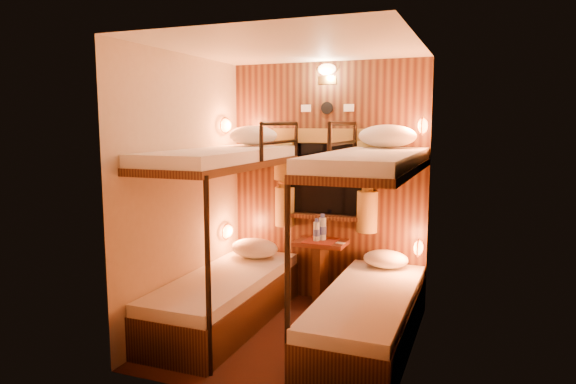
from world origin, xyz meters
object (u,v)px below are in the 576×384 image
at_px(bottle_left, 317,231).
at_px(bottle_right, 323,229).
at_px(table, 321,264).
at_px(bunk_left, 225,263).
at_px(bunk_right, 368,279).

relative_size(bottle_left, bottle_right, 0.85).
distance_m(table, bottle_right, 0.35).
relative_size(table, bottle_right, 2.45).
height_order(bunk_left, bottle_left, bunk_left).
xyz_separation_m(table, bottle_left, (-0.04, -0.03, 0.33)).
bearing_deg(bunk_right, table, 129.67).
height_order(bunk_right, bottle_right, bunk_right).
distance_m(bunk_left, table, 1.02).
height_order(bunk_left, bunk_right, same).
distance_m(bunk_right, table, 1.02).
bearing_deg(table, bunk_left, -129.67).
relative_size(table, bottle_left, 2.89).
bearing_deg(bottle_right, bunk_right, -51.74).
height_order(bunk_left, table, bunk_left).
bearing_deg(bottle_right, bottle_left, -125.73).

